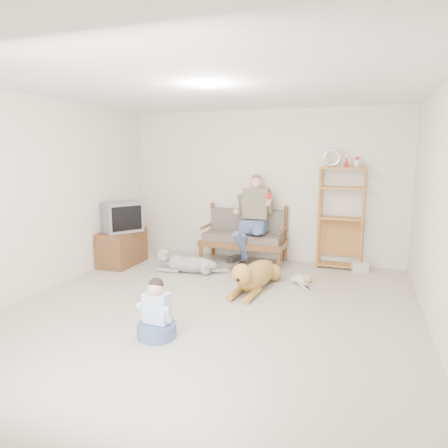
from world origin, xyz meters
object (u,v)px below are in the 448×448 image
at_px(etagere, 341,217).
at_px(golden_retriever, 254,275).
at_px(loveseat, 244,235).
at_px(tv_stand, 122,248).

bearing_deg(etagere, golden_retriever, -125.27).
relative_size(loveseat, tv_stand, 1.66).
bearing_deg(loveseat, tv_stand, -155.17).
relative_size(etagere, tv_stand, 2.23).
height_order(loveseat, golden_retriever, loveseat).
distance_m(loveseat, etagere, 1.70).
bearing_deg(loveseat, golden_retriever, -68.59).
relative_size(etagere, golden_retriever, 1.23).
relative_size(loveseat, etagere, 0.75).
distance_m(loveseat, golden_retriever, 1.56).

